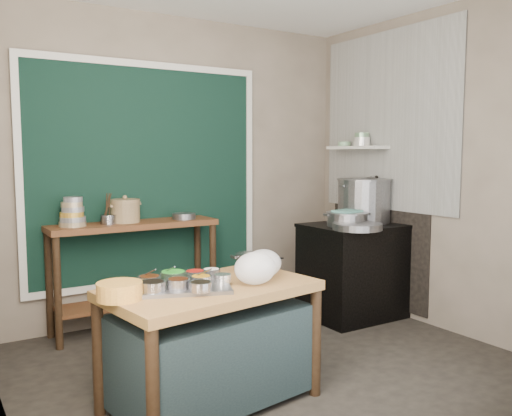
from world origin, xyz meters
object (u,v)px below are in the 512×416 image
stove_block (355,272)px  stock_pot (364,200)px  saucepan (251,262)px  prep_table (211,345)px  steamer (347,219)px  utensil_cup (108,219)px  condiment_tray (185,287)px  yellow_basin (120,291)px  back_counter (135,276)px  ceramic_crock (125,212)px

stove_block → stock_pot: 0.69m
saucepan → prep_table: bearing=-136.7°
saucepan → steamer: (1.42, 0.62, 0.14)m
prep_table → utensil_cup: size_ratio=9.30×
prep_table → utensil_cup: (-0.13, 1.62, 0.62)m
condiment_tray → yellow_basin: size_ratio=2.07×
prep_table → steamer: (1.84, 0.85, 0.57)m
utensil_cup → stock_pot: size_ratio=0.25×
stove_block → yellow_basin: (-2.57, -0.93, 0.37)m
prep_table → stove_block: (2.00, 0.91, 0.05)m
back_counter → stock_pot: stock_pot is taller
prep_table → condiment_tray: 0.42m
prep_table → saucepan: 0.65m
prep_table → stove_block: 2.20m
prep_table → yellow_basin: yellow_basin is taller
yellow_basin → saucepan: 1.03m
utensil_cup → stove_block: bearing=-18.6°
prep_table → stove_block: stove_block is taller
steamer → ceramic_crock: bearing=155.8°
yellow_basin → ceramic_crock: bearing=70.3°
prep_table → stove_block: size_ratio=1.39×
stove_block → steamer: steamer is taller
saucepan → ceramic_crock: (-0.39, 1.43, 0.23)m
ceramic_crock → stock_pot: size_ratio=0.50×
saucepan → utensil_cup: (-0.55, 1.39, 0.18)m
ceramic_crock → back_counter: bearing=-21.5°
yellow_basin → utensil_cup: utensil_cup is taller
stove_block → back_counter: bearing=159.0°
condiment_tray → ceramic_crock: ceramic_crock is taller
ceramic_crock → stove_block: bearing=-21.0°
stove_block → steamer: (-0.16, -0.06, 0.52)m
yellow_basin → utensil_cup: 1.71m
stock_pot → utensil_cup: bearing=164.5°
yellow_basin → steamer: (2.41, 0.87, 0.15)m
condiment_tray → yellow_basin: 0.40m
stove_block → ceramic_crock: bearing=159.0°
stove_block → saucepan: saucepan is taller
saucepan → utensil_cup: bearing=126.2°
saucepan → steamer: steamer is taller
utensil_cup → ceramic_crock: 0.17m
prep_table → utensil_cup: bearing=86.4°
back_counter → stove_block: back_counter is taller
prep_table → stock_pot: stock_pot is taller
back_counter → stove_block: (1.90, -0.73, -0.05)m
ceramic_crock → steamer: ceramic_crock is taller
utensil_cup → yellow_basin: bearing=-105.1°
prep_table → saucepan: bearing=20.8°
condiment_tray → steamer: size_ratio=1.29×
back_counter → yellow_basin: back_counter is taller
back_counter → saucepan: (0.33, -1.40, 0.33)m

